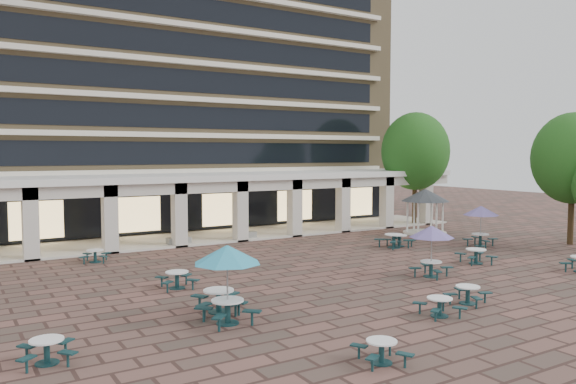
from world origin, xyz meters
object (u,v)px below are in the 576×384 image
picnic_table_0 (47,349)px  picnic_table_2 (468,293)px  gazebo (425,200)px  picnic_table_1 (382,349)px  planter_right (245,232)px  planter_left (179,237)px

picnic_table_0 → picnic_table_2: (14.84, -1.83, -0.00)m
picnic_table_0 → picnic_table_2: size_ratio=0.89×
gazebo → picnic_table_1: bearing=-137.7°
picnic_table_0 → picnic_table_1: picnic_table_0 is taller
picnic_table_1 → picnic_table_2: picnic_table_2 is taller
picnic_table_2 → gazebo: 19.13m
picnic_table_2 → planter_right: (0.03, 18.92, 0.11)m
picnic_table_2 → gazebo: (12.30, 14.51, 2.01)m
gazebo → planter_right: size_ratio=2.31×
picnic_table_1 → planter_right: planter_right is taller
picnic_table_1 → planter_left: (2.26, 21.89, 0.14)m
picnic_table_1 → planter_right: (6.96, 21.89, 0.14)m
planter_left → picnic_table_2: bearing=-76.2°
picnic_table_1 → planter_left: bearing=100.7°
gazebo → planter_left: gazebo is taller
gazebo → planter_left: 17.62m
picnic_table_0 → gazebo: 30.02m
picnic_table_0 → picnic_table_2: bearing=-0.6°
picnic_table_1 → planter_right: size_ratio=1.14×
picnic_table_2 → picnic_table_1: bearing=-178.7°
picnic_table_0 → planter_right: size_ratio=1.12×
picnic_table_1 → planter_left: size_ratio=1.14×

